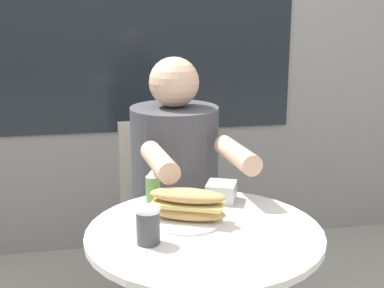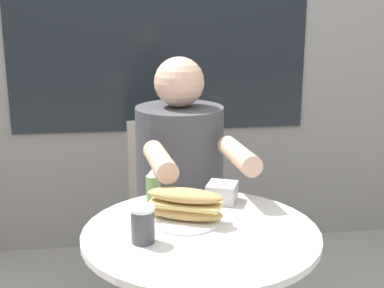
{
  "view_description": "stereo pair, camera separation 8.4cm",
  "coord_description": "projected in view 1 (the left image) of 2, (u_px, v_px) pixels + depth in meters",
  "views": [
    {
      "loc": [
        -0.29,
        -1.35,
        1.38
      ],
      "look_at": [
        0.0,
        0.19,
        0.96
      ],
      "focal_mm": 50.0,
      "sensor_mm": 36.0,
      "label": 1
    },
    {
      "loc": [
        -0.2,
        -1.37,
        1.38
      ],
      "look_at": [
        0.0,
        0.19,
        0.96
      ],
      "focal_mm": 50.0,
      "sensor_mm": 36.0,
      "label": 2
    }
  ],
  "objects": [
    {
      "name": "diner_chair",
      "position": [
        163.0,
        201.0,
        2.37
      ],
      "size": [
        0.42,
        0.42,
        0.87
      ],
      "rotation": [
        0.0,
        0.0,
        3.25
      ],
      "color": "#ADA393",
      "rests_on": "ground_plane"
    },
    {
      "name": "condiment_bottle",
      "position": [
        153.0,
        187.0,
        1.67
      ],
      "size": [
        0.05,
        0.05,
        0.12
      ],
      "color": "#66934C",
      "rests_on": "cafe_table"
    },
    {
      "name": "napkin_box",
      "position": [
        221.0,
        192.0,
        1.71
      ],
      "size": [
        0.12,
        0.12,
        0.06
      ],
      "rotation": [
        0.0,
        0.0,
        -0.39
      ],
      "color": "silver",
      "rests_on": "cafe_table"
    },
    {
      "name": "drink_cup",
      "position": [
        148.0,
        225.0,
        1.4
      ],
      "size": [
        0.07,
        0.07,
        0.1
      ],
      "color": "#424247",
      "rests_on": "cafe_table"
    },
    {
      "name": "seated_diner",
      "position": [
        178.0,
        233.0,
        2.05
      ],
      "size": [
        0.38,
        0.6,
        1.19
      ],
      "rotation": [
        0.0,
        0.0,
        3.25
      ],
      "color": "#424247",
      "rests_on": "ground_plane"
    },
    {
      "name": "sandwich_on_plate",
      "position": [
        188.0,
        207.0,
        1.54
      ],
      "size": [
        0.24,
        0.2,
        0.1
      ],
      "rotation": [
        0.0,
        0.0,
        -0.4
      ],
      "color": "white",
      "rests_on": "cafe_table"
    }
  ]
}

